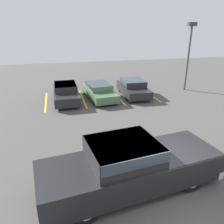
% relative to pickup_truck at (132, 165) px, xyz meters
% --- Properties ---
extents(ground_plane, '(60.00, 60.00, 0.00)m').
position_rel_pickup_truck_xyz_m(ground_plane, '(0.74, -0.45, -0.90)').
color(ground_plane, '#4C4947').
extents(stall_stripe_a, '(0.12, 4.60, 0.01)m').
position_rel_pickup_truck_xyz_m(stall_stripe_a, '(-3.13, 10.41, -0.90)').
color(stall_stripe_a, yellow).
rests_on(stall_stripe_a, ground_plane).
extents(stall_stripe_b, '(0.12, 4.60, 0.01)m').
position_rel_pickup_truck_xyz_m(stall_stripe_b, '(-0.37, 10.41, -0.90)').
color(stall_stripe_b, yellow).
rests_on(stall_stripe_b, ground_plane).
extents(stall_stripe_c, '(0.12, 4.60, 0.01)m').
position_rel_pickup_truck_xyz_m(stall_stripe_c, '(2.40, 10.41, -0.90)').
color(stall_stripe_c, yellow).
rests_on(stall_stripe_c, ground_plane).
extents(stall_stripe_d, '(0.12, 4.60, 0.01)m').
position_rel_pickup_truck_xyz_m(stall_stripe_d, '(5.16, 10.41, -0.90)').
color(stall_stripe_d, yellow).
rests_on(stall_stripe_d, ground_plane).
extents(pickup_truck, '(6.37, 2.80, 1.81)m').
position_rel_pickup_truck_xyz_m(pickup_truck, '(0.00, 0.00, 0.00)').
color(pickup_truck, black).
rests_on(pickup_truck, ground_plane).
extents(parked_sedan_a, '(1.76, 4.53, 1.29)m').
position_rel_pickup_truck_xyz_m(parked_sedan_a, '(-1.63, 10.31, -0.21)').
color(parked_sedan_a, '#232326').
rests_on(parked_sedan_a, ground_plane).
extents(parked_sedan_b, '(2.19, 4.73, 1.17)m').
position_rel_pickup_truck_xyz_m(parked_sedan_b, '(0.90, 10.34, -0.27)').
color(parked_sedan_b, '#4C6B47').
rests_on(parked_sedan_b, ground_plane).
extents(parked_sedan_c, '(2.03, 4.35, 1.28)m').
position_rel_pickup_truck_xyz_m(parked_sedan_c, '(3.73, 10.39, -0.22)').
color(parked_sedan_c, '#232326').
rests_on(parked_sedan_c, ground_plane).
extents(light_post, '(0.70, 0.36, 5.58)m').
position_rel_pickup_truck_xyz_m(light_post, '(8.72, 10.83, 2.58)').
color(light_post, '#515156').
rests_on(light_post, ground_plane).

